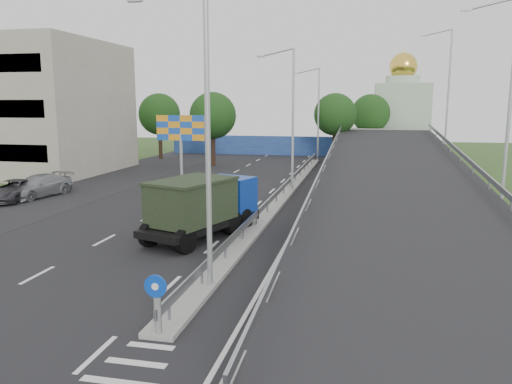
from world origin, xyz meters
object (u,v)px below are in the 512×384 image
(lamp_post_far, at_px, (317,109))
(billboard, at_px, (181,132))
(lamp_post_mid, at_px, (290,112))
(sign_bollard, at_px, (157,304))
(lamp_post_near, at_px, (202,122))
(parked_car_d, at_px, (38,186))
(church, at_px, (401,112))
(parked_car_c, at_px, (13,190))
(dump_truck, at_px, (203,204))

(lamp_post_far, height_order, billboard, lamp_post_far)
(lamp_post_mid, xyz_separation_m, lamp_post_far, (0.00, 20.00, 0.00))
(sign_bollard, height_order, lamp_post_near, lamp_post_near)
(parked_car_d, bearing_deg, church, 65.70)
(lamp_post_near, distance_m, church, 54.90)
(lamp_post_mid, relative_size, church, 0.73)
(lamp_post_mid, xyz_separation_m, parked_car_c, (-17.56, -7.20, -5.12))
(lamp_post_mid, bearing_deg, church, 73.78)
(lamp_post_far, xyz_separation_m, parked_car_d, (-16.77, -25.65, -5.05))
(sign_bollard, bearing_deg, lamp_post_near, 88.36)
(lamp_post_near, bearing_deg, parked_car_d, 139.44)
(sign_bollard, relative_size, lamp_post_far, 0.17)
(lamp_post_far, bearing_deg, dump_truck, -93.85)
(sign_bollard, relative_size, dump_truck, 0.24)
(lamp_post_mid, relative_size, dump_truck, 1.42)
(church, bearing_deg, lamp_post_near, -100.38)
(dump_truck, xyz_separation_m, parked_car_c, (-15.32, 6.15, -0.94))
(sign_bollard, bearing_deg, lamp_post_mid, 89.74)
(sign_bollard, relative_size, lamp_post_mid, 0.17)
(parked_car_c, bearing_deg, church, 49.43)
(church, relative_size, billboard, 2.51)
(sign_bollard, height_order, dump_truck, dump_truck)
(sign_bollard, distance_m, lamp_post_near, 6.12)
(lamp_post_far, bearing_deg, parked_car_c, -122.85)
(lamp_post_mid, bearing_deg, dump_truck, -99.55)
(billboard, bearing_deg, dump_truck, -65.90)
(lamp_post_mid, height_order, lamp_post_far, same)
(billboard, xyz_separation_m, dump_truck, (6.86, -15.35, -2.56))
(billboard, bearing_deg, parked_car_c, -132.57)
(sign_bollard, xyz_separation_m, dump_truck, (-2.14, 10.48, 0.60))
(church, relative_size, parked_car_c, 2.78)
(church, xyz_separation_m, dump_truck, (-12.14, -47.35, -3.68))
(lamp_post_near, height_order, parked_car_c, lamp_post_near)
(church, distance_m, parked_car_d, 48.00)
(lamp_post_near, xyz_separation_m, parked_car_d, (-16.77, 14.35, -5.05))
(lamp_post_far, xyz_separation_m, billboard, (-9.11, -18.00, -1.62))
(lamp_post_mid, distance_m, billboard, 9.47)
(dump_truck, relative_size, parked_car_c, 1.43)
(sign_bollard, bearing_deg, parked_car_d, 132.51)
(sign_bollard, distance_m, lamp_post_mid, 24.30)
(sign_bollard, distance_m, parked_car_d, 24.65)
(lamp_post_mid, distance_m, parked_car_d, 18.40)
(church, xyz_separation_m, parked_car_d, (-26.66, -39.65, -4.55))
(lamp_post_far, distance_m, parked_car_c, 32.78)
(sign_bollard, distance_m, church, 58.84)
(sign_bollard, bearing_deg, dump_truck, 101.52)
(parked_car_d, bearing_deg, parked_car_c, -107.57)
(sign_bollard, relative_size, lamp_post_near, 0.17)
(church, distance_m, dump_truck, 49.02)
(lamp_post_far, height_order, parked_car_c, lamp_post_far)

